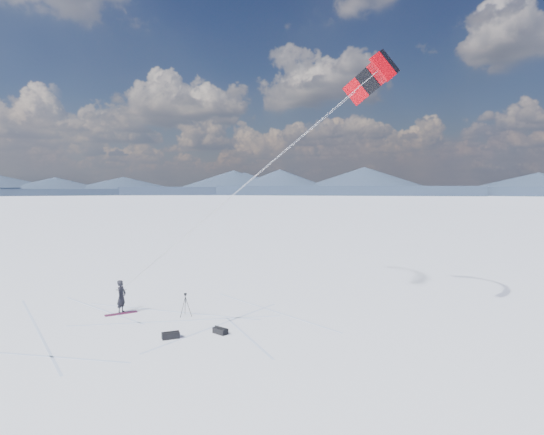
% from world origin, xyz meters
% --- Properties ---
extents(ground, '(1800.00, 1800.00, 0.00)m').
position_xyz_m(ground, '(0.00, 0.00, 0.00)').
color(ground, white).
extents(horizon_hills, '(704.84, 706.81, 9.60)m').
position_xyz_m(horizon_hills, '(-0.00, 0.00, 4.10)').
color(horizon_hills, '#1C293C').
rests_on(horizon_hills, ground).
extents(snow_tracks, '(17.62, 14.39, 0.01)m').
position_xyz_m(snow_tracks, '(-0.41, -0.64, 0.00)').
color(snow_tracks, '#A2B3D4').
rests_on(snow_tracks, ground).
extents(snowkiter, '(0.43, 0.64, 1.72)m').
position_xyz_m(snowkiter, '(-2.02, 2.12, 0.00)').
color(snowkiter, black).
rests_on(snowkiter, ground).
extents(snowboard, '(1.43, 1.27, 0.04)m').
position_xyz_m(snowboard, '(-1.95, 1.91, 0.02)').
color(snowboard, maroon).
rests_on(snowboard, ground).
extents(tripod, '(0.55, 0.60, 1.19)m').
position_xyz_m(tripod, '(1.48, 2.05, 0.77)').
color(tripod, black).
rests_on(tripod, ground).
extents(gear_bag_a, '(0.82, 0.68, 0.33)m').
position_xyz_m(gear_bag_a, '(2.00, -1.28, 0.15)').
color(gear_bag_a, black).
rests_on(gear_bag_a, ground).
extents(gear_bag_b, '(0.77, 0.64, 0.32)m').
position_xyz_m(gear_bag_b, '(3.96, -0.32, 0.14)').
color(gear_bag_b, black).
rests_on(gear_bag_b, ground).
extents(power_kite, '(14.28, 6.31, 12.13)m').
position_xyz_m(power_kite, '(10.91, 4.68, 12.35)').
color(power_kite, '#B8030C').
rests_on(power_kite, ground).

